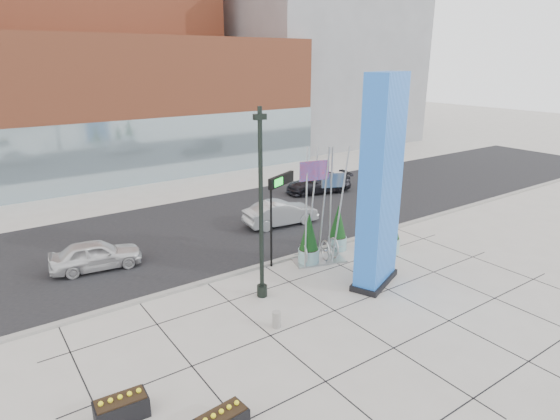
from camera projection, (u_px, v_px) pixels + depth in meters
ground at (299, 307)px, 18.33m from camera, size 160.00×160.00×0.00m
street_asphalt at (191, 233)px, 26.12m from camera, size 80.00×12.00×0.02m
curb_edge at (246, 270)px, 21.43m from camera, size 80.00×0.30×0.12m
tower_podium at (110, 107)px, 38.23m from camera, size 34.00×10.00×11.00m
tower_glass_front at (133, 153)px, 35.41m from camera, size 34.00×0.60×5.00m
building_grey_parking at (311, 61)px, 54.68m from camera, size 20.00×18.00×18.00m
blue_pylon at (380, 188)px, 19.06m from camera, size 2.90×2.11×8.83m
lamp_post at (261, 224)px, 18.26m from camera, size 0.51×0.42×7.66m
public_art_sculpture at (320, 232)px, 22.13m from camera, size 2.72×1.90×5.60m
concrete_bollard at (277, 319)px, 16.90m from camera, size 0.32×0.32×0.62m
overhead_street_sign at (284, 189)px, 21.26m from camera, size 1.89×0.97×4.23m
round_planter_east at (390, 228)px, 23.14m from camera, size 1.12×1.12×2.79m
round_planter_mid at (338, 228)px, 23.62m from camera, size 0.95×0.95×2.37m
round_planter_west at (309, 240)px, 21.99m from camera, size 1.00×1.00×2.49m
box_planter_north at (121, 408)px, 12.57m from camera, size 1.43×0.79×0.76m
car_white_west at (96, 255)px, 21.51m from camera, size 4.22×2.20×1.37m
car_silver_mid at (281, 213)px, 27.23m from camera, size 4.49×1.96×1.44m
car_dark_east at (319, 183)px, 33.89m from camera, size 5.13×3.04×1.40m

